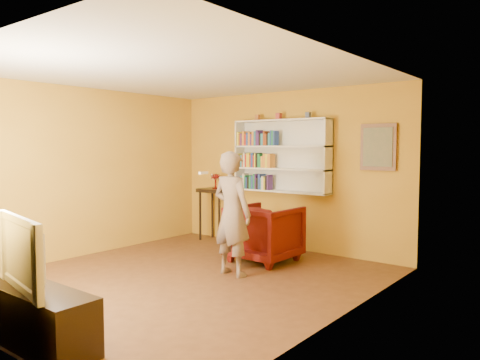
% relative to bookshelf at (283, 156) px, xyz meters
% --- Properties ---
extents(room_shell, '(5.30, 5.80, 2.88)m').
position_rel_bookshelf_xyz_m(room_shell, '(0.00, -2.41, -0.58)').
color(room_shell, '#4F2F19').
rests_on(room_shell, ground).
extents(bookshelf, '(1.80, 0.29, 1.23)m').
position_rel_bookshelf_xyz_m(bookshelf, '(0.00, 0.00, 0.00)').
color(bookshelf, silver).
rests_on(bookshelf, room_shell).
extents(books_row_lower, '(0.68, 0.19, 0.27)m').
position_rel_bookshelf_xyz_m(books_row_lower, '(-0.51, -0.11, -0.46)').
color(books_row_lower, '#46256F').
rests_on(books_row_lower, bookshelf).
extents(books_row_middle, '(0.71, 0.19, 0.26)m').
position_rel_bookshelf_xyz_m(books_row_middle, '(-0.50, -0.11, -0.08)').
color(books_row_middle, yellow).
rests_on(books_row_middle, bookshelf).
extents(books_row_upper, '(0.80, 0.19, 0.27)m').
position_rel_bookshelf_xyz_m(books_row_upper, '(-0.46, -0.11, 0.30)').
color(books_row_upper, yellow).
rests_on(books_row_upper, bookshelf).
extents(ornament_left, '(0.07, 0.07, 0.10)m').
position_rel_bookshelf_xyz_m(ornament_left, '(-0.50, -0.06, 0.67)').
color(ornament_left, '#A05B2D').
rests_on(ornament_left, bookshelf).
extents(ornament_centre, '(0.08, 0.08, 0.11)m').
position_rel_bookshelf_xyz_m(ornament_centre, '(-0.06, -0.06, 0.67)').
color(ornament_centre, '#AB3939').
rests_on(ornament_centre, bookshelf).
extents(ornament_right, '(0.07, 0.07, 0.10)m').
position_rel_bookshelf_xyz_m(ornament_right, '(0.51, -0.06, 0.67)').
color(ornament_right, '#414C6D').
rests_on(ornament_right, bookshelf).
extents(framed_painting, '(0.55, 0.05, 0.70)m').
position_rel_bookshelf_xyz_m(framed_painting, '(1.65, 0.05, 0.16)').
color(framed_painting, '#563118').
rests_on(framed_painting, room_shell).
extents(console_table, '(0.59, 0.45, 0.97)m').
position_rel_bookshelf_xyz_m(console_table, '(-1.39, -0.16, -0.79)').
color(console_table, black).
rests_on(console_table, ground).
extents(ruby_lustre, '(0.18, 0.18, 0.28)m').
position_rel_bookshelf_xyz_m(ruby_lustre, '(-1.39, -0.16, -0.42)').
color(ruby_lustre, maroon).
rests_on(ruby_lustre, console_table).
extents(armchair, '(0.95, 0.97, 0.87)m').
position_rel_bookshelf_xyz_m(armchair, '(0.27, -0.92, -1.16)').
color(armchair, '#420406').
rests_on(armchair, ground).
extents(person, '(0.64, 0.44, 1.70)m').
position_rel_bookshelf_xyz_m(person, '(0.37, -1.83, -0.75)').
color(person, '#705D52').
rests_on(person, ground).
extents(game_remote, '(0.04, 0.15, 0.04)m').
position_rel_bookshelf_xyz_m(game_remote, '(0.03, -2.03, -0.19)').
color(game_remote, white).
rests_on(game_remote, person).
extents(tv_cabinet, '(1.43, 0.43, 0.51)m').
position_rel_bookshelf_xyz_m(tv_cabinet, '(0.41, -4.66, -1.34)').
color(tv_cabinet, black).
rests_on(tv_cabinet, ground).
extents(television, '(1.14, 0.37, 0.65)m').
position_rel_bookshelf_xyz_m(television, '(0.41, -4.66, -0.76)').
color(television, black).
rests_on(television, tv_cabinet).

